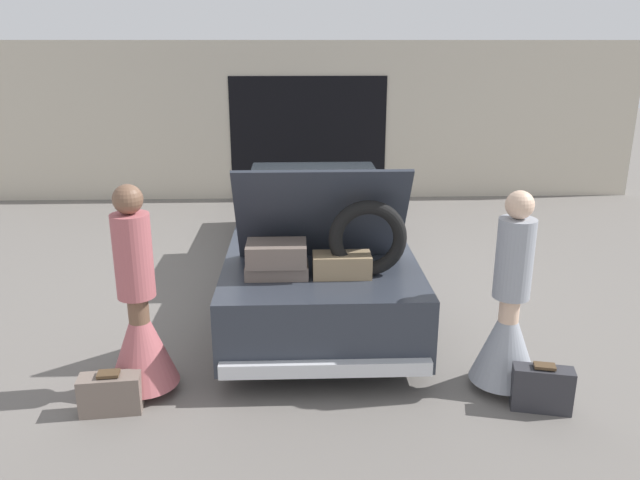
{
  "coord_description": "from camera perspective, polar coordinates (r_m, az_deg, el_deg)",
  "views": [
    {
      "loc": [
        -0.21,
        -7.1,
        2.78
      ],
      "look_at": [
        0.0,
        -1.45,
        0.97
      ],
      "focal_mm": 35.0,
      "sensor_mm": 36.0,
      "label": 1
    }
  ],
  "objects": [
    {
      "name": "ground_plane",
      "position": [
        7.63,
        -0.41,
        -3.65
      ],
      "size": [
        40.0,
        40.0,
        0.0
      ],
      "primitive_type": "plane",
      "color": "slate"
    },
    {
      "name": "garage_wall_back",
      "position": [
        11.42,
        -1.1,
        10.74
      ],
      "size": [
        12.0,
        0.14,
        2.8
      ],
      "color": "beige",
      "rests_on": "ground_plane"
    },
    {
      "name": "car",
      "position": [
        7.43,
        -0.41,
        0.53
      ],
      "size": [
        1.84,
        5.35,
        1.77
      ],
      "color": "#2D333D",
      "rests_on": "ground_plane"
    },
    {
      "name": "person_left",
      "position": [
        5.25,
        -16.18,
        -7.15
      ],
      "size": [
        0.57,
        0.57,
        1.76
      ],
      "rotation": [
        0.0,
        0.0,
        -1.41
      ],
      "color": "brown",
      "rests_on": "ground_plane"
    },
    {
      "name": "person_right",
      "position": [
        5.34,
        16.82,
        -7.08
      ],
      "size": [
        0.56,
        0.56,
        1.7
      ],
      "rotation": [
        0.0,
        0.0,
        1.81
      ],
      "color": "beige",
      "rests_on": "ground_plane"
    },
    {
      "name": "suitcase_beside_left_person",
      "position": [
        5.27,
        -18.6,
        -13.16
      ],
      "size": [
        0.49,
        0.24,
        0.35
      ],
      "color": "#75665B",
      "rests_on": "ground_plane"
    },
    {
      "name": "suitcase_beside_right_person",
      "position": [
        5.31,
        19.63,
        -12.68
      ],
      "size": [
        0.48,
        0.26,
        0.39
      ],
      "color": "#2D2D33",
      "rests_on": "ground_plane"
    }
  ]
}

